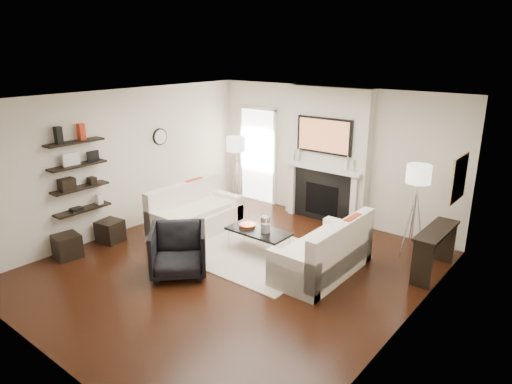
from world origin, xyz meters
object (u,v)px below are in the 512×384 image
Objects in this scene: lamp_left_shade at (236,144)px; loveseat_left_base at (196,222)px; coffee_table at (259,231)px; ottoman_near at (110,231)px; loveseat_right_base at (322,261)px; lamp_right_shade at (419,174)px; armchair at (178,248)px.

loveseat_left_base is at bearing -78.75° from lamp_left_shade.
ottoman_near is at bearing -151.32° from coffee_table.
lamp_right_shade reaches higher than loveseat_right_base.
lamp_left_shade is 1.00× the size of ottoman_near.
loveseat_left_base is 4.50× the size of lamp_right_shade.
lamp_left_shade and lamp_right_shade have the same top height.
armchair is at bearing -140.55° from loveseat_right_base.
loveseat_left_base is at bearing -178.55° from coffee_table.
armchair reaches higher than ottoman_near.
loveseat_right_base is 2.14m from lamp_right_shade.
loveseat_left_base and coffee_table have the same top height.
armchair is 1.94m from ottoman_near.
lamp_right_shade is (2.59, 2.94, 1.02)m from armchair.
loveseat_left_base is 1.98m from lamp_left_shade.
loveseat_left_base is 1.58m from ottoman_near.
lamp_left_shade reaches higher than coffee_table.
coffee_table is at bearing 1.45° from loveseat_left_base.
loveseat_left_base is 1.00× the size of loveseat_right_base.
lamp_right_shade is (2.10, 1.56, 1.05)m from coffee_table.
coffee_table is 2.75× the size of ottoman_near.
armchair is at bearing -109.76° from coffee_table.
loveseat_left_base and loveseat_right_base have the same top height.
lamp_left_shade is at bearing 101.25° from loveseat_left_base.
loveseat_left_base is 1.51m from coffee_table.
coffee_table is 2.75× the size of lamp_right_shade.
lamp_left_shade is at bearing 140.60° from coffee_table.
loveseat_left_base is 4.50× the size of lamp_left_shade.
ottoman_near is at bearing -125.61° from loveseat_left_base.
lamp_left_shade is (-0.30, 1.52, 1.24)m from loveseat_left_base.
coffee_table is at bearing 28.68° from ottoman_near.
lamp_right_shade is 1.00× the size of ottoman_near.
armchair reaches higher than loveseat_right_base.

